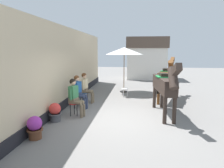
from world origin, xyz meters
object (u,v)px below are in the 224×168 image
(seated_visitor_near, at_px, (75,95))
(flower_planter_near, at_px, (35,127))
(flower_planter_middle, at_px, (55,112))
(spare_stool_white, at_px, (125,90))
(saddled_horse_near, at_px, (165,85))
(saddled_horse_far, at_px, (167,76))
(cafe_parasol, at_px, (124,51))
(seated_visitor_far, at_px, (86,86))
(seated_visitor_middle, at_px, (79,90))

(seated_visitor_near, xyz_separation_m, flower_planter_near, (-0.50, -2.06, -0.44))
(flower_planter_middle, xyz_separation_m, spare_stool_white, (2.14, 3.93, 0.07))
(saddled_horse_near, bearing_deg, saddled_horse_far, 80.07)
(flower_planter_near, height_order, cafe_parasol, cafe_parasol)
(seated_visitor_near, distance_m, spare_stool_white, 3.68)
(flower_planter_middle, bearing_deg, saddled_horse_far, 41.04)
(saddled_horse_far, relative_size, cafe_parasol, 1.12)
(seated_visitor_near, height_order, flower_planter_middle, seated_visitor_near)
(seated_visitor_far, bearing_deg, spare_stool_white, 37.30)
(seated_visitor_near, xyz_separation_m, seated_visitor_middle, (-0.15, 0.99, 0.00))
(seated_visitor_near, bearing_deg, saddled_horse_near, 7.28)
(saddled_horse_near, xyz_separation_m, flower_planter_middle, (-3.75, -1.07, -0.82))
(seated_visitor_far, xyz_separation_m, saddled_horse_far, (3.79, 1.04, 0.38))
(saddled_horse_far, bearing_deg, cafe_parasol, 144.26)
(seated_visitor_near, relative_size, flower_planter_near, 2.17)
(saddled_horse_near, distance_m, saddled_horse_far, 2.63)
(seated_visitor_middle, bearing_deg, saddled_horse_near, -9.67)
(seated_visitor_middle, height_order, seated_visitor_far, same)
(seated_visitor_far, distance_m, flower_planter_middle, 2.69)
(cafe_parasol, relative_size, spare_stool_white, 5.61)
(seated_visitor_near, bearing_deg, saddled_horse_far, 39.08)
(seated_visitor_far, bearing_deg, seated_visitor_near, -87.39)
(seated_visitor_middle, height_order, saddled_horse_near, saddled_horse_near)
(seated_visitor_middle, xyz_separation_m, saddled_horse_far, (3.85, 2.01, 0.38))
(seated_visitor_middle, xyz_separation_m, cafe_parasol, (1.65, 3.59, 1.59))
(spare_stool_white, bearing_deg, flower_planter_middle, -118.56)
(seated_visitor_far, relative_size, spare_stool_white, 3.02)
(saddled_horse_near, xyz_separation_m, flower_planter_near, (-3.75, -2.47, -0.82))
(seated_visitor_far, xyz_separation_m, saddled_horse_near, (3.33, -1.55, 0.38))
(saddled_horse_far, bearing_deg, seated_visitor_near, -140.92)
(seated_visitor_far, bearing_deg, flower_planter_middle, -99.07)
(seated_visitor_middle, height_order, flower_planter_near, seated_visitor_middle)
(saddled_horse_near, distance_m, flower_planter_middle, 3.99)
(seated_visitor_middle, relative_size, saddled_horse_far, 0.48)
(seated_visitor_far, distance_m, saddled_horse_near, 3.70)
(seated_visitor_far, distance_m, spare_stool_white, 2.20)
(seated_visitor_far, bearing_deg, flower_planter_near, -95.83)
(cafe_parasol, xyz_separation_m, spare_stool_white, (0.13, -1.31, -1.96))
(seated_visitor_far, bearing_deg, saddled_horse_far, 15.36)
(seated_visitor_middle, bearing_deg, spare_stool_white, 52.03)
(saddled_horse_far, distance_m, flower_planter_middle, 5.64)
(seated_visitor_near, bearing_deg, seated_visitor_middle, 98.53)
(seated_visitor_near, bearing_deg, seated_visitor_far, 92.61)
(seated_visitor_near, distance_m, seated_visitor_middle, 1.00)
(seated_visitor_near, height_order, seated_visitor_middle, same)
(seated_visitor_near, relative_size, flower_planter_middle, 2.17)
(seated_visitor_middle, distance_m, flower_planter_near, 3.10)
(seated_visitor_near, relative_size, saddled_horse_near, 0.46)
(flower_planter_middle, height_order, spare_stool_white, flower_planter_middle)
(saddled_horse_far, bearing_deg, flower_planter_middle, -138.96)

